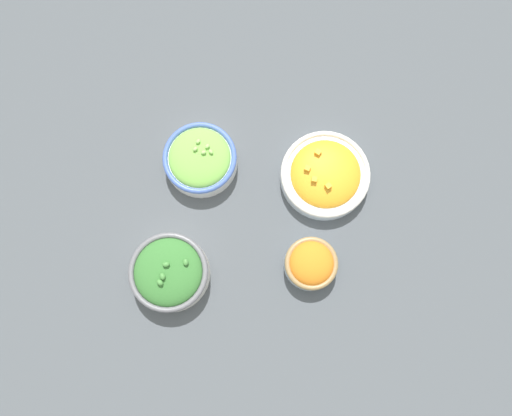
% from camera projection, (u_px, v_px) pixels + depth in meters
% --- Properties ---
extents(ground_plane, '(3.00, 3.00, 0.00)m').
position_uv_depth(ground_plane, '(256.00, 211.00, 1.12)').
color(ground_plane, '#4C5156').
extents(bowl_broccoli, '(0.17, 0.17, 0.09)m').
position_uv_depth(bowl_broccoli, '(171.00, 272.00, 1.06)').
color(bowl_broccoli, silver).
rests_on(bowl_broccoli, ground_plane).
extents(bowl_carrots, '(0.11, 0.11, 0.07)m').
position_uv_depth(bowl_carrots, '(313.00, 264.00, 1.07)').
color(bowl_carrots, '#B2C1CC').
rests_on(bowl_carrots, ground_plane).
extents(bowl_lettuce, '(0.16, 0.16, 0.07)m').
position_uv_depth(bowl_lettuce, '(202.00, 159.00, 1.11)').
color(bowl_lettuce, white).
rests_on(bowl_lettuce, ground_plane).
extents(bowl_squash, '(0.20, 0.20, 0.07)m').
position_uv_depth(bowl_squash, '(327.00, 175.00, 1.11)').
color(bowl_squash, silver).
rests_on(bowl_squash, ground_plane).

